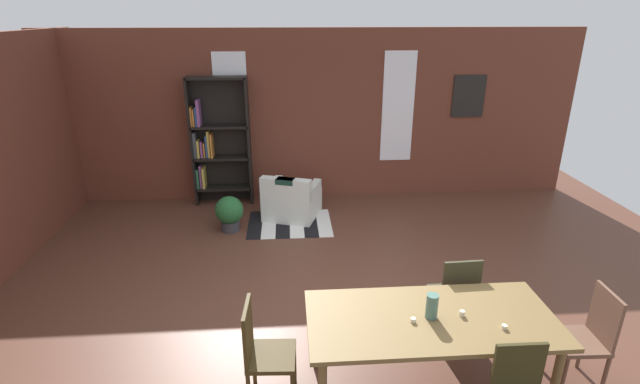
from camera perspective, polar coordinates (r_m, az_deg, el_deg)
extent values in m
plane|color=brown|center=(5.39, 2.03, -14.49)|extent=(10.54, 10.54, 0.00)
cube|color=brown|center=(8.15, -0.52, 9.28)|extent=(9.11, 0.12, 2.91)
cube|color=white|center=(8.09, -10.72, 9.87)|extent=(0.55, 0.02, 1.89)
cube|color=white|center=(8.27, 9.53, 10.18)|extent=(0.55, 0.02, 1.89)
cube|color=brown|center=(4.12, 13.48, -14.90)|extent=(2.08, 0.94, 0.04)
cylinder|color=brown|center=(4.45, 26.86, -20.09)|extent=(0.07, 0.07, 0.73)
cylinder|color=brown|center=(4.49, -0.45, -16.98)|extent=(0.07, 0.07, 0.73)
cylinder|color=brown|center=(4.95, 22.58, -14.78)|extent=(0.07, 0.07, 0.73)
cylinder|color=#4C7266|center=(4.05, 13.55, -13.45)|extent=(0.10, 0.10, 0.22)
cylinder|color=silver|center=(4.18, 17.02, -14.03)|extent=(0.04, 0.04, 0.05)
cylinder|color=silver|center=(4.01, 11.34, -15.12)|extent=(0.04, 0.04, 0.04)
cylinder|color=silver|center=(4.14, 21.66, -15.11)|extent=(0.04, 0.04, 0.03)
cube|color=#3D3016|center=(4.15, -5.95, -19.40)|extent=(0.42, 0.42, 0.04)
cube|color=#3D3016|center=(4.01, -8.84, -16.60)|extent=(0.05, 0.38, 0.50)
cylinder|color=#3D3016|center=(4.43, -3.16, -20.23)|extent=(0.04, 0.04, 0.43)
cylinder|color=#3D3016|center=(4.46, -8.09, -20.12)|extent=(0.04, 0.04, 0.43)
cube|color=brown|center=(4.84, 29.06, -15.70)|extent=(0.41, 0.41, 0.04)
cube|color=brown|center=(4.80, 31.54, -12.93)|extent=(0.04, 0.38, 0.50)
cylinder|color=brown|center=(5.01, 25.68, -17.00)|extent=(0.04, 0.04, 0.43)
cylinder|color=brown|center=(4.77, 27.67, -19.53)|extent=(0.04, 0.04, 0.43)
cylinder|color=brown|center=(5.18, 29.36, -16.38)|extent=(0.04, 0.04, 0.43)
cylinder|color=brown|center=(4.95, 31.51, -18.76)|extent=(0.04, 0.04, 0.43)
cube|color=#33311F|center=(5.03, 15.81, -12.10)|extent=(0.42, 0.42, 0.04)
cube|color=#33311F|center=(4.75, 16.93, -10.76)|extent=(0.38, 0.04, 0.50)
cylinder|color=#33311F|center=(5.36, 16.68, -12.95)|extent=(0.04, 0.04, 0.43)
cylinder|color=#33311F|center=(5.24, 12.94, -13.42)|extent=(0.04, 0.04, 0.43)
cylinder|color=#33311F|center=(5.09, 18.24, -15.15)|extent=(0.04, 0.04, 0.43)
cylinder|color=#33311F|center=(4.96, 14.30, -15.72)|extent=(0.04, 0.04, 0.43)
cube|color=#322C14|center=(3.90, 23.04, -19.63)|extent=(0.38, 0.03, 0.50)
cube|color=black|center=(8.14, -15.36, 5.83)|extent=(0.04, 0.29, 2.17)
cube|color=black|center=(8.01, -8.68, 6.10)|extent=(0.04, 0.29, 2.17)
cube|color=black|center=(8.19, -11.93, 6.23)|extent=(0.99, 0.01, 2.17)
cube|color=black|center=(8.30, -11.62, 0.55)|extent=(0.95, 0.29, 0.04)
cube|color=#33724C|center=(8.31, -14.68, 1.66)|extent=(0.04, 0.18, 0.33)
cube|color=#8C4C8C|center=(8.29, -14.36, 1.90)|extent=(0.03, 0.17, 0.40)
cube|color=gold|center=(8.29, -14.00, 1.77)|extent=(0.04, 0.23, 0.36)
cube|color=black|center=(8.13, -11.90, 4.13)|extent=(0.95, 0.29, 0.04)
cube|color=#4C4C51|center=(8.14, -15.03, 5.60)|extent=(0.05, 0.16, 0.43)
cube|color=gold|center=(8.15, -14.64, 5.16)|extent=(0.04, 0.18, 0.30)
cube|color=#8C4C8C|center=(8.14, -14.28, 5.09)|extent=(0.04, 0.15, 0.27)
cube|color=orange|center=(8.13, -13.96, 5.05)|extent=(0.03, 0.15, 0.26)
cube|color=#284C8C|center=(8.11, -13.71, 5.48)|extent=(0.03, 0.18, 0.38)
cube|color=gold|center=(8.09, -13.46, 5.75)|extent=(0.04, 0.16, 0.46)
cube|color=orange|center=(8.09, -13.09, 5.62)|extent=(0.03, 0.24, 0.41)
cube|color=black|center=(7.99, -12.20, 7.85)|extent=(0.95, 0.29, 0.04)
cube|color=orange|center=(8.03, -15.44, 8.93)|extent=(0.03, 0.19, 0.31)
cube|color=orange|center=(8.03, -15.18, 8.82)|extent=(0.03, 0.20, 0.28)
cube|color=#284C8C|center=(8.01, -14.90, 8.95)|extent=(0.03, 0.19, 0.31)
cube|color=#8C4C8C|center=(8.00, -14.64, 9.39)|extent=(0.05, 0.22, 0.43)
cube|color=black|center=(7.85, -12.65, 13.50)|extent=(0.95, 0.29, 0.04)
cube|color=silver|center=(7.64, -3.40, -1.46)|extent=(1.01, 1.01, 0.40)
cube|color=silver|center=(7.22, -4.23, 0.33)|extent=(0.81, 0.41, 0.35)
cube|color=silver|center=(7.45, -0.96, 0.24)|extent=(0.34, 0.72, 0.15)
cube|color=silver|center=(7.65, -5.88, 0.69)|extent=(0.34, 0.72, 0.15)
cube|color=#19382D|center=(7.17, -4.26, 1.34)|extent=(0.32, 0.25, 0.08)
cylinder|color=#333338|center=(7.29, -10.93, -4.02)|extent=(0.28, 0.28, 0.17)
sphere|color=#235B2D|center=(7.19, -11.07, -2.19)|extent=(0.43, 0.43, 0.43)
cube|color=black|center=(7.44, -7.95, -3.97)|extent=(0.22, 1.04, 0.01)
cube|color=white|center=(7.42, -6.27, -3.93)|extent=(0.22, 1.04, 0.01)
cube|color=black|center=(7.42, -4.58, -3.89)|extent=(0.22, 1.04, 0.01)
cube|color=white|center=(7.42, -2.89, -3.85)|extent=(0.22, 1.04, 0.01)
cube|color=black|center=(7.42, -1.20, -3.80)|extent=(0.22, 1.04, 0.01)
cube|color=white|center=(7.44, 0.48, -3.75)|extent=(0.22, 1.04, 0.01)
cube|color=black|center=(8.60, 17.75, 11.12)|extent=(0.56, 0.03, 0.72)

